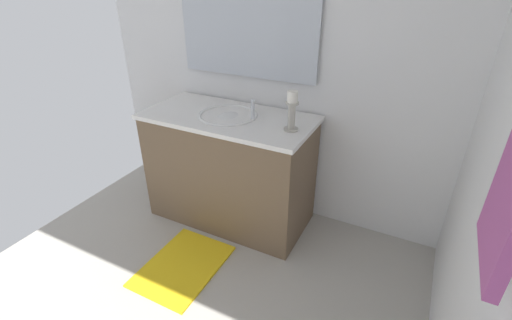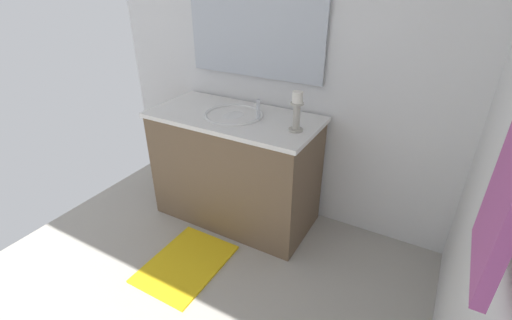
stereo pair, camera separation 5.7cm
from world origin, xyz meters
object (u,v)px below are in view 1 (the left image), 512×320
mirror (246,14)px  candle_holder_tall (292,110)px  vanity_cabinet (230,169)px  bath_mat (183,266)px  sink_basin (228,121)px

mirror → candle_holder_tall: bearing=56.3°
vanity_cabinet → candle_holder_tall: candle_holder_tall is taller
vanity_cabinet → bath_mat: size_ratio=1.97×
vanity_cabinet → bath_mat: 0.75m
mirror → vanity_cabinet: bearing=-0.0°
candle_holder_tall → vanity_cabinet: bearing=-94.2°
sink_basin → vanity_cabinet: bearing=-90.0°
bath_mat → sink_basin: bearing=179.9°
sink_basin → mirror: size_ratio=0.39×
mirror → candle_holder_tall: size_ratio=4.14×
mirror → bath_mat: size_ratio=1.70×
sink_basin → candle_holder_tall: candle_holder_tall is taller
vanity_cabinet → mirror: size_ratio=1.16×
vanity_cabinet → sink_basin: size_ratio=2.94×
mirror → candle_holder_tall: (0.31, 0.47, -0.48)m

